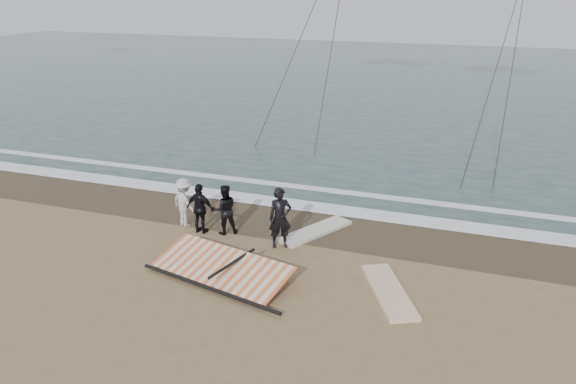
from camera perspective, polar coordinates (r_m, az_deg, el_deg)
name	(u,v)px	position (r m, az deg, el deg)	size (l,w,h in m)	color
ground	(291,304)	(13.39, 0.35, -11.32)	(120.00, 120.00, 0.00)	#8C704C
sea	(435,81)	(44.46, 14.69, 10.82)	(120.00, 54.00, 0.02)	#233838
wet_sand	(340,229)	(17.21, 5.28, -3.76)	(120.00, 2.80, 0.01)	#4C3D2B
foam_near	(351,212)	(18.45, 6.37, -2.00)	(120.00, 0.90, 0.01)	white
foam_far	(362,194)	(20.00, 7.51, -0.22)	(120.00, 0.45, 0.01)	white
man_main	(280,218)	(15.70, -0.80, -2.65)	(0.64, 0.42, 1.77)	black
board_white	(389,291)	(14.01, 10.21, -9.88)	(0.72, 2.58, 0.10)	white
board_cream	(316,231)	(16.91, 2.82, -3.98)	(0.68, 2.53, 0.11)	beige
trio_cluster	(201,206)	(17.01, -8.80, -1.44)	(2.44, 1.02, 1.54)	black
sail_rig	(222,267)	(14.65, -6.72, -7.60)	(4.15, 2.49, 0.49)	black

